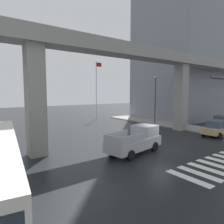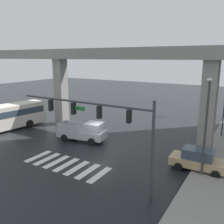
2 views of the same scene
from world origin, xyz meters
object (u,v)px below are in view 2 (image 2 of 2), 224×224
(city_bus, at_px, (0,117))
(fire_hydrant, at_px, (200,163))
(pickup_truck, at_px, (84,132))
(flagpole, at_px, (206,75))
(street_lamp_near_corner, at_px, (207,117))
(traffic_signal_mast, at_px, (101,119))
(sedan_tan, at_px, (198,160))

(city_bus, xyz_separation_m, fire_hydrant, (22.28, 2.23, -1.29))
(pickup_truck, height_order, flagpole, flagpole)
(flagpole, bearing_deg, fire_hydrant, -79.55)
(pickup_truck, distance_m, street_lamp_near_corner, 12.75)
(pickup_truck, xyz_separation_m, flagpole, (8.14, 19.22, 4.97))
(city_bus, xyz_separation_m, traffic_signal_mast, (16.92, -3.79, 2.94))
(city_bus, height_order, sedan_tan, city_bus)
(street_lamp_near_corner, bearing_deg, traffic_signal_mast, -141.38)
(sedan_tan, distance_m, traffic_signal_mast, 8.58)
(street_lamp_near_corner, height_order, flagpole, flagpole)
(sedan_tan, bearing_deg, city_bus, -175.42)
(traffic_signal_mast, relative_size, fire_hydrant, 12.81)
(pickup_truck, relative_size, traffic_signal_mast, 0.49)
(city_bus, height_order, street_lamp_near_corner, street_lamp_near_corner)
(city_bus, distance_m, fire_hydrant, 22.43)
(traffic_signal_mast, height_order, fire_hydrant, traffic_signal_mast)
(pickup_truck, xyz_separation_m, fire_hydrant, (11.73, -0.24, -0.56))
(street_lamp_near_corner, height_order, fire_hydrant, street_lamp_near_corner)
(pickup_truck, relative_size, flagpole, 0.52)
(sedan_tan, distance_m, street_lamp_near_corner, 3.86)
(fire_hydrant, bearing_deg, city_bus, -174.27)
(pickup_truck, bearing_deg, traffic_signal_mast, -44.53)
(fire_hydrant, distance_m, flagpole, 20.54)
(street_lamp_near_corner, xyz_separation_m, flagpole, (-3.99, 20.88, 1.40))
(traffic_signal_mast, bearing_deg, sedan_tan, 46.43)
(pickup_truck, distance_m, city_bus, 10.86)
(city_bus, height_order, traffic_signal_mast, traffic_signal_mast)
(pickup_truck, height_order, sedan_tan, pickup_truck)
(pickup_truck, distance_m, sedan_tan, 11.68)
(sedan_tan, bearing_deg, flagpole, 100.03)
(sedan_tan, relative_size, street_lamp_near_corner, 0.60)
(city_bus, distance_m, sedan_tan, 22.30)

